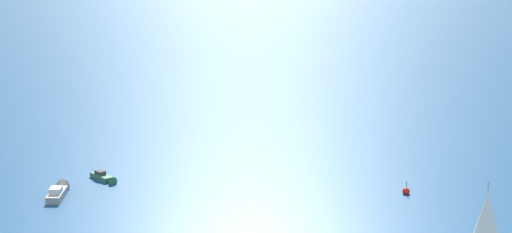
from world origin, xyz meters
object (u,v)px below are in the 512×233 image
sailboat_far_port (486,227)px  motorboat_offshore (104,178)px  marker_buoy (406,191)px  motorboat_far_stbd (58,192)px

sailboat_far_port → motorboat_offshore: bearing=-134.7°
motorboat_offshore → marker_buoy: bearing=71.2°
sailboat_far_port → marker_buoy: bearing=-179.6°
marker_buoy → motorboat_offshore: bearing=-108.8°
sailboat_far_port → marker_buoy: 29.02m
motorboat_far_stbd → marker_buoy: size_ratio=3.86×
motorboat_far_stbd → motorboat_offshore: 9.87m
motorboat_offshore → marker_buoy: marker_buoy is taller
sailboat_far_port → motorboat_far_stbd: sailboat_far_port is taller
motorboat_far_stbd → marker_buoy: bearing=81.2°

